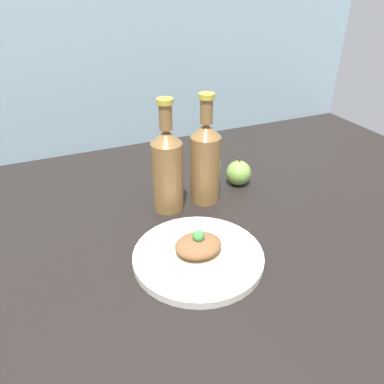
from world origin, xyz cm
name	(u,v)px	position (x,y,z in cm)	size (l,w,h in cm)	color
ground_plane	(184,230)	(0.00, 0.00, -2.00)	(180.00, 110.00, 4.00)	black
wall_backsplash	(115,21)	(0.00, 53.50, 40.00)	(180.00, 3.00, 80.00)	#9EBCCC
plate	(198,256)	(-2.33, -13.48, 1.07)	(27.44, 27.44, 2.01)	silver
plated_food	(198,247)	(-2.33, -13.48, 3.23)	(18.70, 18.70, 5.73)	beige
cider_bottle_left	(167,168)	(-0.89, 8.23, 11.45)	(7.66, 7.66, 28.45)	olive
cider_bottle_right	(205,160)	(9.35, 8.23, 11.45)	(7.66, 7.66, 28.45)	olive
apple	(239,173)	(21.72, 12.16, 3.52)	(7.04, 7.04, 8.38)	#84B74C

